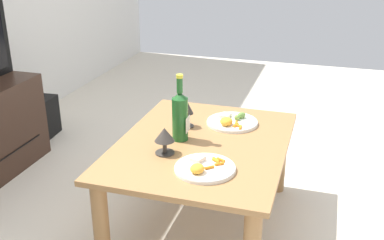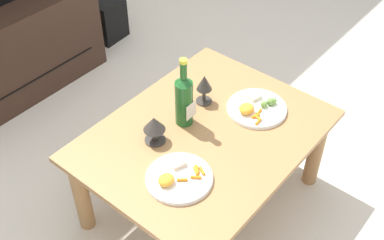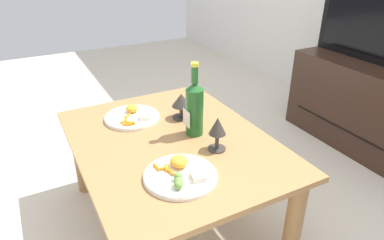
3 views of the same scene
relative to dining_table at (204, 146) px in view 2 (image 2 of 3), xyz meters
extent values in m
plane|color=beige|center=(0.00, 0.00, -0.37)|extent=(6.40, 6.40, 0.00)
cube|color=#9E7042|center=(0.00, 0.00, 0.07)|extent=(1.00, 0.78, 0.03)
cylinder|color=#9E7042|center=(0.44, -0.32, -0.16)|extent=(0.07, 0.07, 0.42)
cylinder|color=#9E7042|center=(-0.44, 0.32, -0.16)|extent=(0.07, 0.07, 0.42)
cylinder|color=#9E7042|center=(0.44, 0.32, -0.16)|extent=(0.07, 0.07, 0.42)
cube|color=#382319|center=(-0.03, 1.42, -0.10)|extent=(1.06, 0.45, 0.54)
cube|color=black|center=(-0.03, 1.19, -0.21)|extent=(0.85, 0.01, 0.01)
cube|color=black|center=(0.71, 1.41, -0.23)|extent=(0.23, 0.23, 0.28)
cylinder|color=#1E5923|center=(0.00, 0.11, 0.18)|extent=(0.08, 0.08, 0.21)
cone|color=#1E5923|center=(0.00, 0.11, 0.30)|extent=(0.08, 0.08, 0.03)
cylinder|color=#1E5923|center=(0.00, 0.11, 0.35)|extent=(0.03, 0.03, 0.07)
cylinder|color=yellow|center=(0.00, 0.11, 0.39)|extent=(0.03, 0.03, 0.02)
cube|color=silver|center=(0.00, 0.07, 0.16)|extent=(0.06, 0.00, 0.07)
cylinder|color=#38332D|center=(-0.16, 0.13, 0.08)|extent=(0.09, 0.09, 0.01)
cylinder|color=#38332D|center=(-0.16, 0.13, 0.11)|extent=(0.02, 0.02, 0.06)
cone|color=#38332D|center=(-0.16, 0.13, 0.17)|extent=(0.09, 0.09, 0.06)
cylinder|color=#38332D|center=(0.16, 0.13, 0.08)|extent=(0.07, 0.07, 0.01)
cylinder|color=#38332D|center=(0.16, 0.13, 0.12)|extent=(0.02, 0.02, 0.07)
cone|color=#38332D|center=(0.16, 0.13, 0.19)|extent=(0.07, 0.07, 0.07)
cylinder|color=white|center=(-0.26, -0.08, 0.09)|extent=(0.26, 0.26, 0.01)
torus|color=white|center=(-0.26, -0.08, 0.09)|extent=(0.25, 0.25, 0.01)
ellipsoid|color=orange|center=(-0.31, -0.07, 0.11)|extent=(0.06, 0.06, 0.04)
cube|color=beige|center=(-0.21, -0.04, 0.10)|extent=(0.07, 0.06, 0.02)
cylinder|color=orange|center=(-0.22, -0.14, 0.10)|extent=(0.03, 0.04, 0.01)
cylinder|color=orange|center=(-0.18, -0.13, 0.10)|extent=(0.03, 0.04, 0.01)
cylinder|color=orange|center=(-0.19, -0.11, 0.10)|extent=(0.03, 0.04, 0.01)
cylinder|color=orange|center=(-0.20, -0.12, 0.10)|extent=(0.03, 0.04, 0.01)
cylinder|color=orange|center=(-0.27, -0.10, 0.10)|extent=(0.04, 0.04, 0.01)
cylinder|color=white|center=(0.26, -0.08, 0.09)|extent=(0.26, 0.26, 0.01)
torus|color=white|center=(0.26, -0.08, 0.09)|extent=(0.26, 0.26, 0.01)
ellipsoid|color=orange|center=(0.21, -0.06, 0.11)|extent=(0.07, 0.06, 0.04)
cube|color=beige|center=(0.31, -0.04, 0.10)|extent=(0.07, 0.06, 0.02)
cylinder|color=orange|center=(0.24, -0.11, 0.10)|extent=(0.04, 0.02, 0.01)
cylinder|color=orange|center=(0.21, -0.11, 0.10)|extent=(0.04, 0.02, 0.01)
cylinder|color=orange|center=(0.20, -0.13, 0.10)|extent=(0.02, 0.04, 0.01)
cylinder|color=orange|center=(0.18, -0.14, 0.10)|extent=(0.04, 0.01, 0.01)
sphere|color=olive|center=(0.31, -0.12, 0.11)|extent=(0.03, 0.03, 0.03)
sphere|color=olive|center=(0.28, -0.10, 0.11)|extent=(0.03, 0.03, 0.03)
sphere|color=olive|center=(0.33, -0.12, 0.11)|extent=(0.03, 0.03, 0.03)
camera|label=1|loc=(-1.90, -0.53, 1.00)|focal=43.41mm
camera|label=2|loc=(-1.16, -0.89, 1.48)|focal=45.73mm
camera|label=3|loc=(1.16, -0.51, 0.82)|focal=32.28mm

